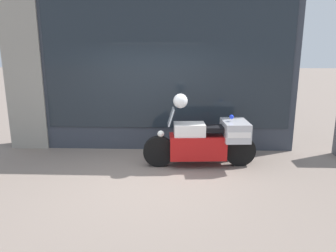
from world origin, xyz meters
name	(u,v)px	position (x,y,z in m)	size (l,w,h in m)	color
ground_plane	(141,179)	(0.00, 0.00, 0.00)	(60.00, 60.00, 0.00)	gray
shop_building	(132,65)	(-0.42, 2.00, 1.98)	(6.74, 0.55, 3.95)	#333842
window_display	(166,127)	(0.38, 2.03, 0.50)	(5.39, 0.30, 2.13)	slate
paramedic_motorcycle	(207,140)	(1.28, 0.76, 0.55)	(2.32, 0.79, 1.22)	black
white_helmet	(180,101)	(0.72, 0.72, 1.37)	(0.29, 0.29, 0.29)	white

